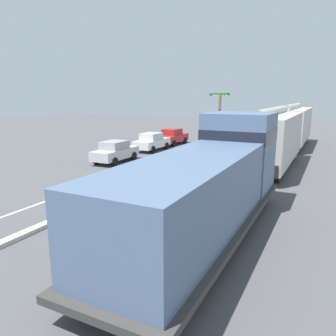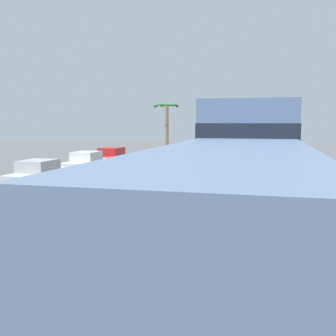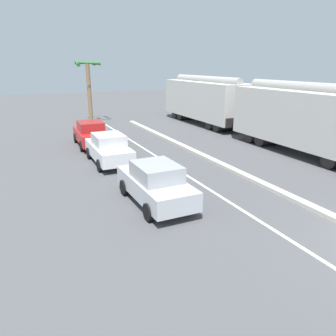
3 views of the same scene
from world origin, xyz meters
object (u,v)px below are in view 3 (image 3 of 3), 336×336
hopper_car_lead (308,119)px  palm_tree_near (88,78)px  parked_car_red (91,134)px  hopper_car_middle (205,100)px  parked_car_silver (155,183)px  parked_car_white (109,149)px

hopper_car_lead → palm_tree_near: bearing=118.7°
hopper_car_lead → parked_car_red: (-11.12, 7.40, -1.26)m
hopper_car_middle → parked_car_silver: hopper_car_middle is taller
hopper_car_lead → parked_car_white: (-11.10, 3.02, -1.26)m
parked_car_white → hopper_car_lead: bearing=-15.2°
palm_tree_near → hopper_car_lead: bearing=-61.3°
parked_car_white → palm_tree_near: palm_tree_near is taller
hopper_car_middle → palm_tree_near: 10.61m
parked_car_silver → parked_car_white: size_ratio=1.00×
hopper_car_middle → parked_car_white: bearing=-142.3°
hopper_car_middle → parked_car_white: 14.09m
hopper_car_middle → palm_tree_near: (-9.13, 5.05, 1.91)m
parked_car_white → palm_tree_near: (1.97, 13.63, 3.17)m
parked_car_silver → parked_car_white: (-0.21, 6.02, 0.00)m
parked_car_white → parked_car_red: same height
parked_car_red → palm_tree_near: 9.98m
parked_car_white → hopper_car_middle: bearing=37.7°
hopper_car_lead → hopper_car_middle: bearing=90.0°
hopper_car_middle → parked_car_red: hopper_car_middle is taller
hopper_car_lead → parked_car_red: hopper_car_lead is taller
palm_tree_near → hopper_car_middle: bearing=-29.0°
parked_car_silver → parked_car_white: 6.02m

